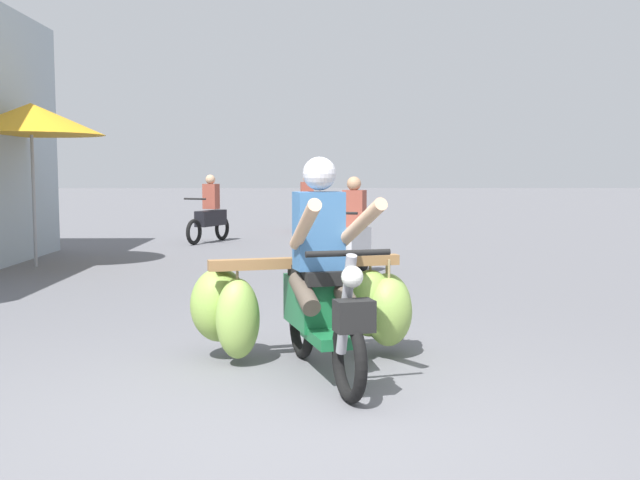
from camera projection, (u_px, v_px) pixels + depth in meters
ground_plane at (288, 423)px, 4.42m from camera, size 120.00×120.00×0.00m
motorbike_main_loaded at (317, 299)px, 5.72m from camera, size 1.88×1.80×1.58m
motorbike_distant_ahead_left at (353, 236)px, 10.56m from camera, size 0.77×1.53×1.40m
motorbike_distant_ahead_right at (307, 208)px, 18.35m from camera, size 0.52×1.62×1.40m
motorbike_distant_far_ahead at (210, 215)px, 15.56m from camera, size 0.81×1.51×1.40m
market_umbrella_near_shop at (31, 119)px, 11.38m from camera, size 2.18×2.18×2.50m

